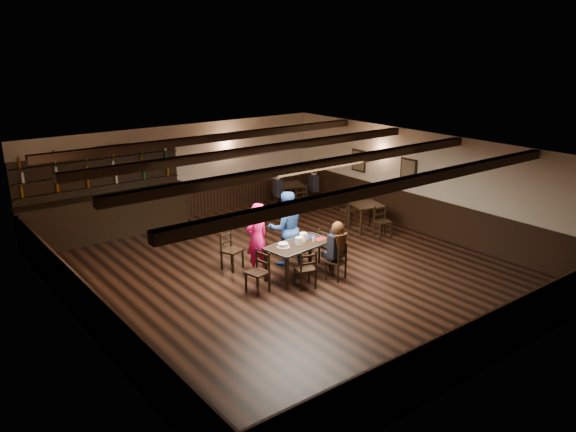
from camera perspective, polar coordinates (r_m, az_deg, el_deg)
ground at (r=12.63m, az=-0.00°, el=-5.62°), size 10.00×10.00×0.00m
room_shell at (r=12.08m, az=-0.08°, el=2.08°), size 9.02×10.02×2.71m
dining_table at (r=12.14m, az=1.15°, el=-3.20°), size 1.61×0.96×0.75m
chair_near_left at (r=11.60m, az=1.91°, el=-5.17°), size 0.47×0.46×0.84m
chair_near_right at (r=12.07m, az=5.19°, el=-4.40°), size 0.46×0.45×0.80m
chair_end_left at (r=11.49m, az=-2.86°, el=-5.31°), size 0.45×0.47×0.87m
chair_end_right at (r=12.85m, az=4.03°, el=-2.85°), size 0.41×0.43×0.85m
chair_far_pushed at (r=12.68m, az=-5.98°, el=-3.14°), size 0.51×0.50×0.87m
woman_pink at (r=12.29m, az=-3.20°, el=-2.29°), size 0.63×0.45×1.61m
man_blue at (r=12.75m, az=-0.22°, el=-1.24°), size 1.00×0.89×1.72m
seated_person at (r=11.96m, az=5.02°, el=-2.64°), size 0.36×0.54×0.87m
cake at (r=11.90m, az=-0.49°, el=-3.00°), size 0.27×0.27×0.09m
plate_stack_a at (r=12.05m, az=1.12°, el=-2.53°), size 0.17×0.17×0.16m
plate_stack_b at (r=12.25m, az=1.54°, el=-2.13°), size 0.16×0.16×0.18m
tea_light at (r=12.15m, az=1.00°, el=-2.64°), size 0.06×0.06×0.06m
salt_shaker at (r=12.24m, az=2.62°, el=-2.36°), size 0.04×0.04×0.10m
pepper_shaker at (r=12.31m, az=2.54°, el=-2.25°), size 0.04×0.04×0.10m
drink_glass at (r=12.35m, az=1.86°, el=-2.13°), size 0.07×0.07×0.12m
menu_red at (r=12.41m, az=3.29°, el=-2.32°), size 0.28×0.20×0.00m
menu_blue at (r=12.55m, az=2.27°, el=-2.08°), size 0.28×0.21×0.00m
bar_counter at (r=15.31m, az=-18.03°, el=0.56°), size 4.51×0.70×2.20m
back_table_a at (r=15.20m, az=7.92°, el=0.84°), size 0.94×0.94×0.75m
back_table_b at (r=17.13m, az=0.18°, el=2.92°), size 1.00×1.00×0.75m
bg_patron_left at (r=16.76m, az=-1.03°, el=3.22°), size 0.30×0.39×0.72m
bg_patron_right at (r=17.39m, az=2.63°, el=3.70°), size 0.30×0.39×0.71m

